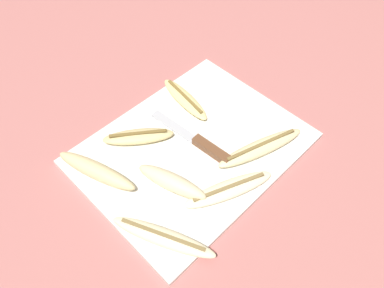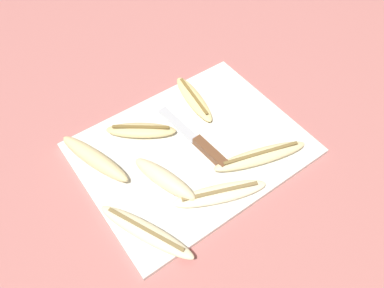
% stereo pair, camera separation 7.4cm
% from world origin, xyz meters
% --- Properties ---
extents(ground_plane, '(4.00, 4.00, 0.00)m').
position_xyz_m(ground_plane, '(0.00, 0.00, 0.00)').
color(ground_plane, '#B76B66').
extents(cutting_board, '(0.46, 0.35, 0.01)m').
position_xyz_m(cutting_board, '(0.00, 0.00, 0.01)').
color(cutting_board, white).
rests_on(cutting_board, ground_plane).
extents(knife, '(0.04, 0.22, 0.02)m').
position_xyz_m(knife, '(0.02, -0.02, 0.02)').
color(knife, brown).
rests_on(knife, cutting_board).
extents(banana_pale_long, '(0.11, 0.20, 0.02)m').
position_xyz_m(banana_pale_long, '(-0.18, -0.11, 0.02)').
color(banana_pale_long, beige).
rests_on(banana_pale_long, cutting_board).
extents(banana_golden_short, '(0.06, 0.16, 0.02)m').
position_xyz_m(banana_golden_short, '(0.08, 0.11, 0.02)').
color(banana_golden_short, '#EDD689').
rests_on(banana_golden_short, cutting_board).
extents(banana_ripe_center, '(0.09, 0.18, 0.03)m').
position_xyz_m(banana_ripe_center, '(-0.19, 0.08, 0.03)').
color(banana_ripe_center, beige).
rests_on(banana_ripe_center, cutting_board).
extents(banana_soft_right, '(0.21, 0.10, 0.02)m').
position_xyz_m(banana_soft_right, '(0.10, -0.11, 0.02)').
color(banana_soft_right, beige).
rests_on(banana_soft_right, cutting_board).
extents(banana_bright_far, '(0.19, 0.11, 0.02)m').
position_xyz_m(banana_bright_far, '(-0.03, -0.13, 0.02)').
color(banana_bright_far, beige).
rests_on(banana_bright_far, cutting_board).
extents(banana_cream_curved, '(0.08, 0.15, 0.03)m').
position_xyz_m(banana_cream_curved, '(-0.10, -0.04, 0.03)').
color(banana_cream_curved, beige).
rests_on(banana_cream_curved, cutting_board).
extents(banana_spotted_left, '(0.15, 0.13, 0.02)m').
position_xyz_m(banana_spotted_left, '(-0.07, 0.10, 0.02)').
color(banana_spotted_left, '#DBC684').
rests_on(banana_spotted_left, cutting_board).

